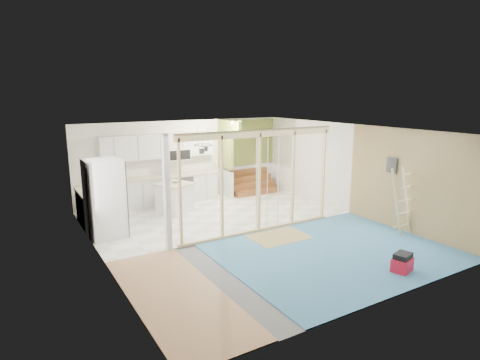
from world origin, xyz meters
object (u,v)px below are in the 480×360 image
ladder (403,201)px  island (175,198)px  fridge (105,199)px  toolbox (402,263)px

ladder → island: bearing=154.5°
fridge → island: (2.19, 1.10, -0.52)m
island → fridge: bearing=-177.8°
island → ladder: (4.06, -4.69, 0.43)m
island → toolbox: 6.53m
fridge → island: bearing=21.7°
island → ladder: 6.22m
island → toolbox: island is taller
toolbox → fridge: bearing=116.0°
fridge → toolbox: size_ratio=4.01×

